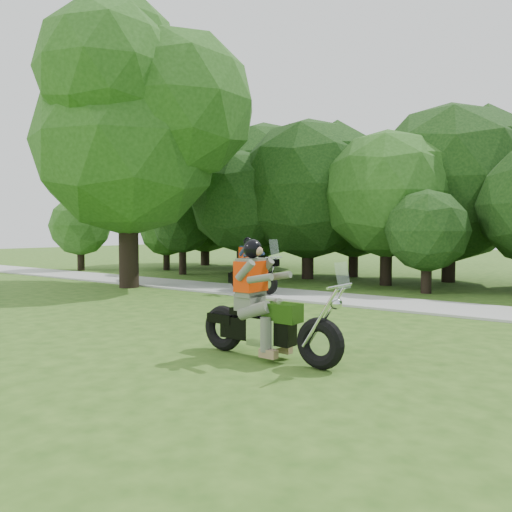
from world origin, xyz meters
The scene contains 5 objects.
ground centered at (0.00, 0.00, 0.00)m, with size 100.00×100.00×0.00m, color #2C5217.
walkway centered at (0.00, 8.00, 0.03)m, with size 60.00×2.20×0.06m, color #ABABA6.
big_tree_west centered at (-10.54, 6.85, 5.76)m, with size 8.64×6.56×9.96m.
chopper_motorcycle centered at (-1.12, 1.34, 0.69)m, with size 2.62×0.70×1.88m.
touring_motorcycle centered at (-6.04, 7.64, 0.69)m, with size 2.24×1.09×1.73m.
Camera 1 is at (3.36, -5.00, 2.02)m, focal length 35.00 mm.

